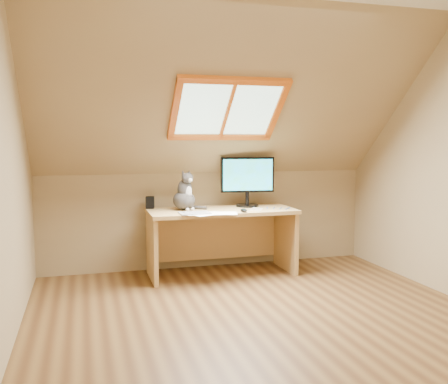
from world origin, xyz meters
name	(u,v)px	position (x,y,z in m)	size (l,w,h in m)	color
ground	(267,323)	(0.00, 0.00, 0.00)	(3.50, 3.50, 0.00)	brown
room_shell	(273,128)	(0.00, -0.09, 1.43)	(3.52, 3.52, 2.41)	tan
desk	(220,229)	(0.04, 1.44, 0.45)	(1.45, 0.63, 0.66)	tan
monitor	(247,178)	(0.35, 1.50, 0.95)	(0.55, 0.23, 0.51)	black
cat	(185,195)	(-0.32, 1.44, 0.80)	(0.30, 0.33, 0.40)	#433E3B
desk_speaker	(150,202)	(-0.64, 1.63, 0.72)	(0.08, 0.08, 0.12)	black
graphics_tablet	(195,213)	(-0.28, 1.15, 0.67)	(0.28, 0.20, 0.01)	#B2B2B7
mouse	(244,210)	(0.19, 1.13, 0.68)	(0.06, 0.10, 0.03)	black
papers	(213,213)	(-0.12, 1.12, 0.66)	(0.35, 0.30, 0.01)	white
cables	(269,209)	(0.50, 1.26, 0.66)	(0.51, 0.26, 0.01)	silver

